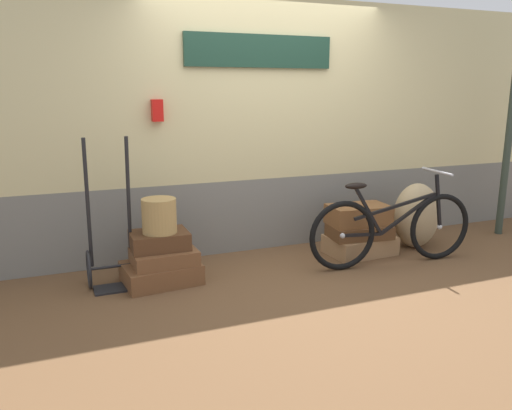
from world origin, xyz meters
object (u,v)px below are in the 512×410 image
Objects in this scene: wicker_basket at (159,216)px; luggage_trolley at (112,254)px; suitcase_2 at (159,240)px; suitcase_3 at (360,245)px; suitcase_4 at (359,231)px; burlap_sack at (416,215)px; suitcase_0 at (161,273)px; suitcase_5 at (358,215)px; bicycle at (392,229)px; suitcase_1 at (164,257)px.

wicker_basket is 0.52m from luggage_trolley.
suitcase_3 is (2.06, -0.00, -0.28)m from suitcase_2.
suitcase_4 is 0.72m from burlap_sack.
suitcase_5 reaches higher than suitcase_0.
suitcase_2 is at bearing 169.62° from bicycle.
suitcase_0 is at bearing -11.57° from luggage_trolley.
suitcase_0 is 1.06× the size of suitcase_5.
suitcase_0 is at bearing 170.56° from bicycle.
suitcase_4 is 2.43m from luggage_trolley.
burlap_sack is at bearing 1.82° from suitcase_5.
burlap_sack is at bearing -5.09° from suitcase_0.
burlap_sack reaches higher than suitcase_3.
suitcase_3 is at bearing -1.08° from luggage_trolley.
wicker_basket reaches higher than suitcase_5.
suitcase_1 is at bearing -172.74° from suitcase_4.
suitcase_5 is at bearing 0.65° from wicker_basket.
suitcase_2 reaches higher than suitcase_4.
bicycle is (2.16, -0.39, -0.02)m from suitcase_2.
suitcase_4 reaches higher than suitcase_1.
suitcase_2 is 0.38× the size of luggage_trolley.
suitcase_5 is 2.01× the size of wicker_basket.
suitcase_3 is at bearing -4.31° from suitcase_0.
suitcase_0 is at bearing 150.72° from suitcase_1.
suitcase_1 is at bearing 170.83° from bicycle.
wicker_basket is at bearing 177.63° from suitcase_3.
suitcase_5 is at bearing 107.90° from bicycle.
suitcase_2 is 2.19m from bicycle.
luggage_trolley reaches higher than suitcase_1.
suitcase_0 is at bearing -173.17° from suitcase_4.
wicker_basket is (-2.03, -0.02, 0.18)m from suitcase_5.
suitcase_1 is (0.03, -0.01, 0.15)m from suitcase_0.
burlap_sack is at bearing 0.13° from suitcase_2.
suitcase_3 is at bearing 177.78° from burlap_sack.
suitcase_0 is 0.97× the size of suitcase_3.
bicycle is at bearing -63.64° from suitcase_4.
burlap_sack is 0.69m from bicycle.
suitcase_4 is (2.03, -0.03, -0.12)m from suitcase_2.
suitcase_2 is 0.81× the size of suitcase_4.
luggage_trolley is (-2.43, 0.05, -0.13)m from suitcase_5.
luggage_trolley is at bearing 175.92° from suitcase_3.
burlap_sack is (0.67, -0.03, 0.25)m from suitcase_3.
suitcase_4 reaches higher than suitcase_0.
suitcase_5 is 2.03m from wicker_basket.
suitcase_1 is 1.82× the size of wicker_basket.
suitcase_1 reaches higher than suitcase_0.
suitcase_2 is at bearing -176.04° from suitcase_5.
suitcase_1 is 2.00m from suitcase_4.
suitcase_3 is at bearing 3.06° from suitcase_5.
suitcase_5 is at bearing -0.47° from suitcase_1.
suitcase_1 is 0.90× the size of suitcase_4.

